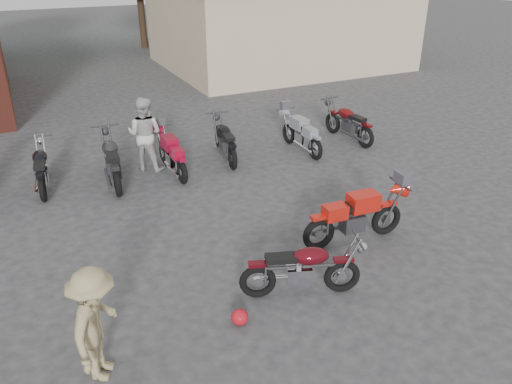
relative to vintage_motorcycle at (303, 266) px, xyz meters
name	(u,v)px	position (x,y,z in m)	size (l,w,h in m)	color
ground	(253,289)	(-0.65, 0.45, -0.53)	(90.00, 90.00, 0.00)	#2F2F31
stucco_building	(278,25)	(7.85, 15.45, 1.22)	(10.00, 8.00, 3.50)	tan
vintage_motorcycle	(303,266)	(0.00, 0.00, 0.00)	(1.84, 0.61, 1.07)	#4C0910
sportbike	(356,214)	(1.69, 0.95, 0.04)	(1.99, 0.66, 1.15)	red
helmet	(240,317)	(-1.17, -0.20, -0.42)	(0.26, 0.26, 0.24)	#B0121C
person_light	(145,134)	(-0.87, 5.97, 0.37)	(0.88, 0.68, 1.81)	beige
person_tan	(97,325)	(-3.12, -0.30, 0.26)	(1.03, 0.59, 1.59)	tan
row_bike_2	(41,166)	(-3.28, 5.93, 0.01)	(1.86, 0.61, 1.08)	black
row_bike_3	(112,158)	(-1.78, 5.56, 0.08)	(2.10, 0.69, 1.22)	#252527
row_bike_4	(171,152)	(-0.39, 5.47, 0.00)	(1.84, 0.61, 1.06)	#AD0E30
row_bike_5	(225,138)	(1.11, 5.74, 0.02)	(1.92, 0.63, 1.11)	black
row_bike_6	(301,132)	(3.14, 5.36, 0.00)	(1.84, 0.61, 1.07)	#90949E
row_bike_7	(348,121)	(4.77, 5.53, 0.03)	(1.95, 0.64, 1.13)	#5B0B0E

